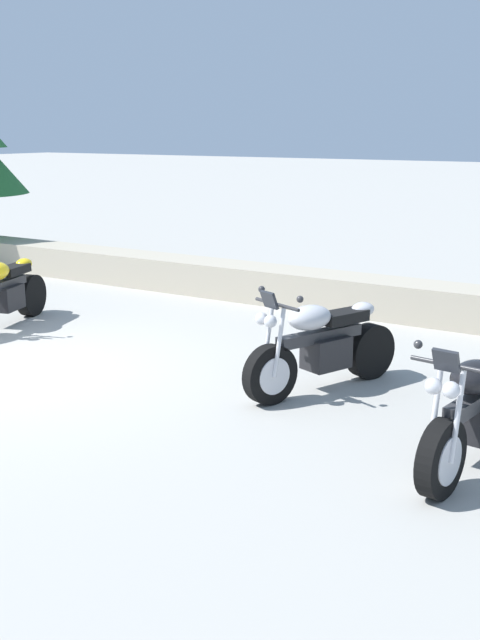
% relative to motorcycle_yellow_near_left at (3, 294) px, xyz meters
% --- Properties ---
extents(ground_plane, '(120.00, 120.00, 0.00)m').
position_rel_motorcycle_yellow_near_left_xyz_m(ground_plane, '(1.68, -1.33, -0.49)').
color(ground_plane, '#A3A099').
extents(stone_wall, '(36.00, 0.80, 0.55)m').
position_rel_motorcycle_yellow_near_left_xyz_m(stone_wall, '(1.68, 3.47, -0.21)').
color(stone_wall, '#A89E89').
rests_on(stone_wall, ground).
extents(motorcycle_yellow_near_left, '(0.91, 2.02, 1.18)m').
position_rel_motorcycle_yellow_near_left_xyz_m(motorcycle_yellow_near_left, '(0.00, 0.00, 0.00)').
color(motorcycle_yellow_near_left, black).
rests_on(motorcycle_yellow_near_left, ground).
extents(motorcycle_silver_centre, '(1.01, 1.98, 1.18)m').
position_rel_motorcycle_yellow_near_left_xyz_m(motorcycle_silver_centre, '(5.00, -0.12, 0.00)').
color(motorcycle_silver_centre, black).
rests_on(motorcycle_silver_centre, ground).
extents(motorcycle_black_far_right, '(0.67, 2.06, 1.18)m').
position_rel_motorcycle_yellow_near_left_xyz_m(motorcycle_black_far_right, '(6.97, -1.21, 0.00)').
color(motorcycle_black_far_right, black).
rests_on(motorcycle_black_far_right, ground).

